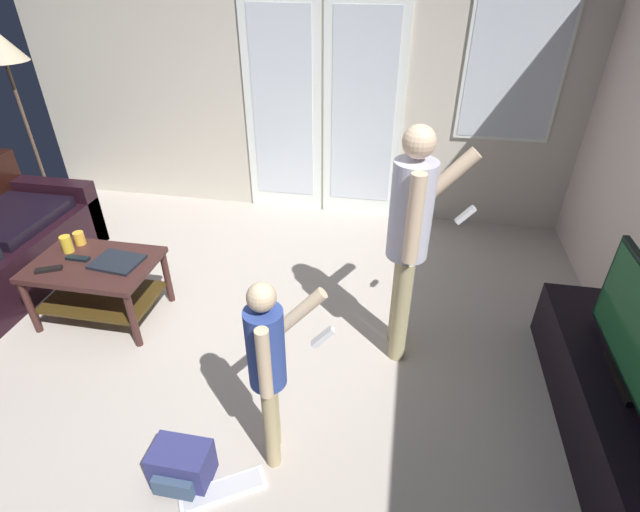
{
  "coord_description": "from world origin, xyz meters",
  "views": [
    {
      "loc": [
        1.09,
        -2.13,
        2.33
      ],
      "look_at": [
        0.67,
        0.1,
        0.86
      ],
      "focal_mm": 26.63,
      "sensor_mm": 36.0,
      "label": 1
    }
  ],
  "objects_px": {
    "person_child": "(269,362)",
    "cup_near_edge": "(79,238)",
    "loose_keyboard": "(223,490)",
    "dvd_remote_slim": "(78,258)",
    "floor_lamp": "(3,56)",
    "laptop_closed": "(117,262)",
    "tv_stand": "(609,406)",
    "cup_by_laptop": "(67,244)",
    "person_adult": "(411,230)",
    "tv_remote_black": "(49,269)",
    "backpack": "(181,465)",
    "coffee_table": "(97,277)"
  },
  "relations": [
    {
      "from": "person_child",
      "to": "cup_near_edge",
      "type": "bearing_deg",
      "value": 148.09
    },
    {
      "from": "loose_keyboard",
      "to": "dvd_remote_slim",
      "type": "xyz_separation_m",
      "value": [
        -1.46,
        1.18,
        0.48
      ]
    },
    {
      "from": "floor_lamp",
      "to": "laptop_closed",
      "type": "bearing_deg",
      "value": -40.12
    },
    {
      "from": "cup_near_edge",
      "to": "dvd_remote_slim",
      "type": "relative_size",
      "value": 0.57
    },
    {
      "from": "tv_stand",
      "to": "cup_by_laptop",
      "type": "distance_m",
      "value": 3.64
    },
    {
      "from": "person_adult",
      "to": "person_child",
      "type": "distance_m",
      "value": 1.16
    },
    {
      "from": "cup_near_edge",
      "to": "tv_remote_black",
      "type": "xyz_separation_m",
      "value": [
        -0.0,
        -0.36,
        -0.04
      ]
    },
    {
      "from": "laptop_closed",
      "to": "backpack",
      "type": "bearing_deg",
      "value": -45.16
    },
    {
      "from": "coffee_table",
      "to": "person_child",
      "type": "distance_m",
      "value": 1.83
    },
    {
      "from": "floor_lamp",
      "to": "tv_remote_black",
      "type": "bearing_deg",
      "value": -52.17
    },
    {
      "from": "backpack",
      "to": "cup_by_laptop",
      "type": "bearing_deg",
      "value": 137.95
    },
    {
      "from": "coffee_table",
      "to": "tv_remote_black",
      "type": "relative_size",
      "value": 5.04
    },
    {
      "from": "tv_stand",
      "to": "cup_near_edge",
      "type": "height_order",
      "value": "cup_near_edge"
    },
    {
      "from": "backpack",
      "to": "tv_stand",
      "type": "bearing_deg",
      "value": 17.92
    },
    {
      "from": "person_adult",
      "to": "cup_by_laptop",
      "type": "relative_size",
      "value": 12.47
    },
    {
      "from": "dvd_remote_slim",
      "to": "tv_stand",
      "type": "bearing_deg",
      "value": -5.9
    },
    {
      "from": "floor_lamp",
      "to": "backpack",
      "type": "height_order",
      "value": "floor_lamp"
    },
    {
      "from": "cup_by_laptop",
      "to": "coffee_table",
      "type": "bearing_deg",
      "value": -21.36
    },
    {
      "from": "tv_remote_black",
      "to": "person_adult",
      "type": "bearing_deg",
      "value": -22.52
    },
    {
      "from": "coffee_table",
      "to": "person_adult",
      "type": "bearing_deg",
      "value": 1.27
    },
    {
      "from": "loose_keyboard",
      "to": "cup_near_edge",
      "type": "bearing_deg",
      "value": 138.74
    },
    {
      "from": "floor_lamp",
      "to": "tv_stand",
      "type": "bearing_deg",
      "value": -20.5
    },
    {
      "from": "person_adult",
      "to": "laptop_closed",
      "type": "bearing_deg",
      "value": -179.23
    },
    {
      "from": "laptop_closed",
      "to": "cup_by_laptop",
      "type": "bearing_deg",
      "value": 175.71
    },
    {
      "from": "backpack",
      "to": "cup_near_edge",
      "type": "distance_m",
      "value": 1.95
    },
    {
      "from": "person_adult",
      "to": "loose_keyboard",
      "type": "distance_m",
      "value": 1.74
    },
    {
      "from": "loose_keyboard",
      "to": "tv_remote_black",
      "type": "distance_m",
      "value": 1.94
    },
    {
      "from": "coffee_table",
      "to": "floor_lamp",
      "type": "xyz_separation_m",
      "value": [
        -1.39,
        1.35,
        1.21
      ]
    },
    {
      "from": "loose_keyboard",
      "to": "laptop_closed",
      "type": "relative_size",
      "value": 1.38
    },
    {
      "from": "person_adult",
      "to": "backpack",
      "type": "relative_size",
      "value": 5.26
    },
    {
      "from": "person_adult",
      "to": "loose_keyboard",
      "type": "bearing_deg",
      "value": -123.94
    },
    {
      "from": "coffee_table",
      "to": "tv_stand",
      "type": "height_order",
      "value": "coffee_table"
    },
    {
      "from": "tv_stand",
      "to": "person_adult",
      "type": "height_order",
      "value": "person_adult"
    },
    {
      "from": "loose_keyboard",
      "to": "cup_near_edge",
      "type": "xyz_separation_m",
      "value": [
        -1.57,
        1.38,
        0.52
      ]
    },
    {
      "from": "floor_lamp",
      "to": "dvd_remote_slim",
      "type": "distance_m",
      "value": 2.14
    },
    {
      "from": "tv_stand",
      "to": "cup_by_laptop",
      "type": "relative_size",
      "value": 13.69
    },
    {
      "from": "laptop_closed",
      "to": "tv_remote_black",
      "type": "xyz_separation_m",
      "value": [
        -0.41,
        -0.17,
        0.0
      ]
    },
    {
      "from": "cup_near_edge",
      "to": "dvd_remote_slim",
      "type": "xyz_separation_m",
      "value": [
        0.11,
        -0.2,
        -0.04
      ]
    },
    {
      "from": "backpack",
      "to": "cup_by_laptop",
      "type": "relative_size",
      "value": 2.37
    },
    {
      "from": "tv_remote_black",
      "to": "laptop_closed",
      "type": "bearing_deg",
      "value": -4.48
    },
    {
      "from": "dvd_remote_slim",
      "to": "person_adult",
      "type": "bearing_deg",
      "value": 2.17
    },
    {
      "from": "backpack",
      "to": "dvd_remote_slim",
      "type": "distance_m",
      "value": 1.73
    },
    {
      "from": "coffee_table",
      "to": "dvd_remote_slim",
      "type": "xyz_separation_m",
      "value": [
        -0.12,
        0.01,
        0.14
      ]
    },
    {
      "from": "cup_near_edge",
      "to": "tv_remote_black",
      "type": "height_order",
      "value": "cup_near_edge"
    },
    {
      "from": "tv_remote_black",
      "to": "loose_keyboard",
      "type": "bearing_deg",
      "value": -60.15
    },
    {
      "from": "person_adult",
      "to": "tv_remote_black",
      "type": "relative_size",
      "value": 9.22
    },
    {
      "from": "cup_by_laptop",
      "to": "person_adult",
      "type": "bearing_deg",
      "value": -1.17
    },
    {
      "from": "tv_stand",
      "to": "cup_by_laptop",
      "type": "height_order",
      "value": "cup_by_laptop"
    },
    {
      "from": "backpack",
      "to": "person_adult",
      "type": "bearing_deg",
      "value": 48.65
    },
    {
      "from": "floor_lamp",
      "to": "dvd_remote_slim",
      "type": "xyz_separation_m",
      "value": [
        1.28,
        -1.34,
        -1.07
      ]
    }
  ]
}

